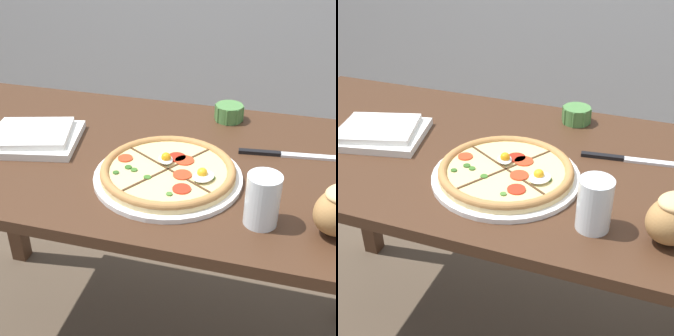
% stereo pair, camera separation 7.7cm
% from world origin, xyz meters
% --- Properties ---
extents(dining_table, '(1.44, 0.70, 0.78)m').
position_xyz_m(dining_table, '(0.00, 0.00, 0.66)').
color(dining_table, '#422819').
rests_on(dining_table, ground_plane).
extents(pizza, '(0.36, 0.36, 0.05)m').
position_xyz_m(pizza, '(0.09, -0.10, 0.79)').
color(pizza, white).
rests_on(pizza, dining_table).
extents(ramekin_bowl, '(0.09, 0.09, 0.05)m').
position_xyz_m(ramekin_bowl, '(0.18, 0.26, 0.80)').
color(ramekin_bowl, '#4C8442').
rests_on(ramekin_bowl, dining_table).
extents(napkin_folded, '(0.28, 0.25, 0.04)m').
position_xyz_m(napkin_folded, '(-0.31, -0.02, 0.79)').
color(napkin_folded, silver).
rests_on(napkin_folded, dining_table).
extents(knife_main, '(0.26, 0.05, 0.01)m').
position_xyz_m(knife_main, '(0.36, 0.09, 0.78)').
color(knife_main, silver).
rests_on(knife_main, dining_table).
extents(water_glass, '(0.07, 0.07, 0.11)m').
position_xyz_m(water_glass, '(0.32, -0.21, 0.83)').
color(water_glass, white).
rests_on(water_glass, dining_table).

